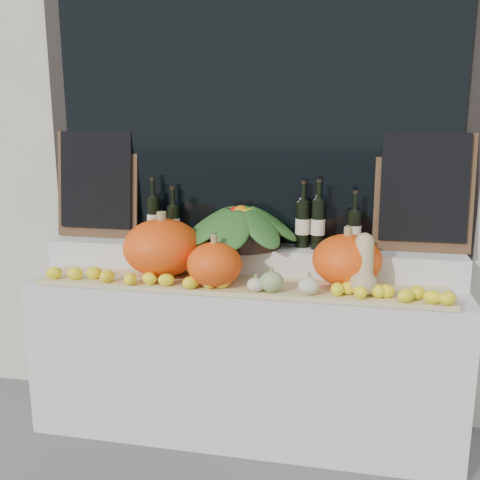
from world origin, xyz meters
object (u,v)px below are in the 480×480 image
butternut_squash (364,268)px  wine_bottle_tall (303,224)px  produce_bowl (241,226)px  pumpkin_right (347,260)px  pumpkin_left (163,247)px

butternut_squash → wine_bottle_tall: wine_bottle_tall is taller
butternut_squash → produce_bowl: (-0.66, 0.30, 0.12)m
pumpkin_right → produce_bowl: produce_bowl is taller
butternut_squash → produce_bowl: 0.73m
pumpkin_left → pumpkin_right: (0.97, 0.02, -0.02)m
produce_bowl → butternut_squash: bearing=-24.2°
produce_bowl → wine_bottle_tall: bearing=8.3°
pumpkin_left → butternut_squash: bearing=-5.3°
produce_bowl → pumpkin_right: bearing=-17.1°
pumpkin_left → produce_bowl: size_ratio=0.62×
pumpkin_right → wine_bottle_tall: (-0.24, 0.23, 0.13)m
produce_bowl → wine_bottle_tall: size_ratio=1.85×
pumpkin_left → wine_bottle_tall: size_ratio=1.15×
pumpkin_left → pumpkin_right: bearing=1.2°
produce_bowl → wine_bottle_tall: (0.34, 0.05, 0.02)m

